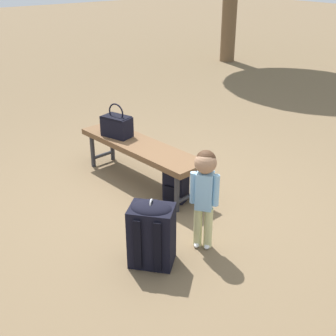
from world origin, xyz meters
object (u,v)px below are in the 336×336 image
Objects in this scene: backpack_large at (152,232)px; backpack_small at (176,183)px; handbag at (117,125)px; child_standing at (205,185)px; park_bench at (140,149)px.

backpack_large is 1.04m from backpack_small.
handbag is 1.70m from backpack_large.
backpack_small is (-0.76, 0.32, -0.39)m from child_standing.
park_bench is 4.43× the size of handbag.
park_bench is 1.32m from child_standing.
backpack_large is (1.20, -0.72, -0.11)m from park_bench.
handbag is 0.64× the size of backpack_large.
backpack_small is at bearing 157.31° from child_standing.
park_bench is at bearing 168.68° from child_standing.
child_standing is 0.56m from backpack_large.
handbag reaches higher than park_bench.
backpack_large is at bearing -49.15° from backpack_small.
child_standing is 1.52× the size of backpack_large.
child_standing is at bearing -6.70° from handbag.
child_standing is at bearing -22.69° from backpack_small.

